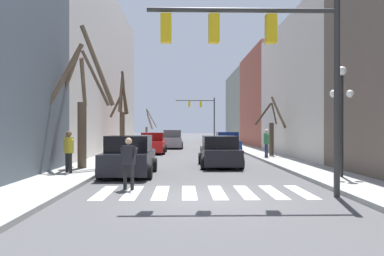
{
  "coord_description": "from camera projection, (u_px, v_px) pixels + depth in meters",
  "views": [
    {
      "loc": [
        -0.64,
        -10.9,
        2.08
      ],
      "look_at": [
        0.29,
        28.24,
        2.01
      ],
      "focal_mm": 35.0,
      "sensor_mm": 36.0,
      "label": 1
    }
  ],
  "objects": [
    {
      "name": "building_row_left",
      "position": [
        50.0,
        62.0,
        24.98
      ],
      "size": [
        6.0,
        39.95,
        13.41
      ],
      "color": "#515B66",
      "rests_on": "ground_plane"
    },
    {
      "name": "pedestrian_on_right_sidewalk",
      "position": [
        69.0,
        148.0,
        15.87
      ],
      "size": [
        0.59,
        0.61,
        1.77
      ],
      "rotation": [
        0.0,
        0.0,
        2.33
      ],
      "color": "black",
      "rests_on": "sidewalk_left"
    },
    {
      "name": "street_lamp_right_corner",
      "position": [
        342.0,
        99.0,
        14.58
      ],
      "size": [
        0.95,
        0.36,
        4.31
      ],
      "color": "black",
      "rests_on": "sidewalk_right"
    },
    {
      "name": "pedestrian_waiting_at_curb",
      "position": [
        266.0,
        141.0,
        24.09
      ],
      "size": [
        0.26,
        0.78,
        1.82
      ],
      "rotation": [
        0.0,
        0.0,
        1.62
      ],
      "color": "#282D47",
      "rests_on": "sidewalk_right"
    },
    {
      "name": "pedestrian_on_left_sidewalk",
      "position": [
        129.0,
        159.0,
        12.45
      ],
      "size": [
        0.69,
        0.45,
        1.73
      ],
      "rotation": [
        0.0,
        0.0,
        5.76
      ],
      "color": "black",
      "rests_on": "ground_plane"
    },
    {
      "name": "car_driving_away_lane",
      "position": [
        227.0,
        143.0,
        31.39
      ],
      "size": [
        2.1,
        4.37,
        1.69
      ],
      "rotation": [
        0.0,
        0.0,
        1.57
      ],
      "color": "navy",
      "rests_on": "ground_plane"
    },
    {
      "name": "car_parked_right_near",
      "position": [
        153.0,
        144.0,
        29.84
      ],
      "size": [
        2.06,
        4.62,
        1.66
      ],
      "rotation": [
        0.0,
        0.0,
        1.57
      ],
      "color": "red",
      "rests_on": "ground_plane"
    },
    {
      "name": "street_tree_right_near",
      "position": [
        81.0,
        101.0,
        17.9
      ],
      "size": [
        3.33,
        3.06,
        6.81
      ],
      "color": "brown",
      "rests_on": "sidewalk_left"
    },
    {
      "name": "street_tree_left_mid",
      "position": [
        148.0,
        130.0,
        44.71
      ],
      "size": [
        1.36,
        1.85,
        4.19
      ],
      "color": "brown",
      "rests_on": "sidewalk_left"
    },
    {
      "name": "street_tree_left_near",
      "position": [
        272.0,
        129.0,
        25.66
      ],
      "size": [
        1.61,
        2.65,
        4.06
      ],
      "color": "#473828",
      "rests_on": "sidewalk_right"
    },
    {
      "name": "traffic_signal_far",
      "position": [
        204.0,
        110.0,
        55.07
      ],
      "size": [
        5.79,
        0.28,
        6.45
      ],
      "color": "#2D2D2D",
      "rests_on": "ground_plane"
    },
    {
      "name": "car_driving_toward_lane",
      "position": [
        173.0,
        140.0,
        36.85
      ],
      "size": [
        2.07,
        4.35,
        1.82
      ],
      "rotation": [
        0.0,
        0.0,
        -1.57
      ],
      "color": "gray",
      "rests_on": "ground_plane"
    },
    {
      "name": "crosswalk_stripes",
      "position": [
        203.0,
        192.0,
        11.95
      ],
      "size": [
        6.75,
        2.6,
        0.01
      ],
      "color": "white",
      "rests_on": "ground_plane"
    },
    {
      "name": "sidewalk_left",
      "position": [
        19.0,
        197.0,
        10.78
      ],
      "size": [
        2.34,
        90.0,
        0.15
      ],
      "color": "#9E9E99",
      "rests_on": "ground_plane"
    },
    {
      "name": "ground_plane",
      "position": [
        205.0,
        198.0,
        10.91
      ],
      "size": [
        240.0,
        240.0,
        0.0
      ],
      "primitive_type": "plane",
      "color": "#4C4C4F"
    },
    {
      "name": "car_parked_right_far",
      "position": [
        220.0,
        152.0,
        19.82
      ],
      "size": [
        2.13,
        4.36,
        1.62
      ],
      "rotation": [
        0.0,
        0.0,
        1.57
      ],
      "color": "black",
      "rests_on": "ground_plane"
    },
    {
      "name": "building_row_right",
      "position": [
        292.0,
        97.0,
        34.85
      ],
      "size": [
        6.0,
        58.03,
        10.23
      ],
      "color": "#66564C",
      "rests_on": "ground_plane"
    },
    {
      "name": "traffic_signal_near",
      "position": [
        266.0,
        50.0,
        11.11
      ],
      "size": [
        5.75,
        0.28,
        5.96
      ],
      "color": "#2D2D2D",
      "rests_on": "ground_plane"
    },
    {
      "name": "pedestrian_near_right_corner",
      "position": [
        68.0,
        148.0,
        17.3
      ],
      "size": [
        0.49,
        0.61,
        1.62
      ],
      "rotation": [
        0.0,
        0.0,
        2.22
      ],
      "color": "#282D47",
      "rests_on": "sidewalk_left"
    },
    {
      "name": "car_at_intersection",
      "position": [
        129.0,
        157.0,
        16.23
      ],
      "size": [
        2.2,
        4.31,
        1.72
      ],
      "rotation": [
        0.0,
        0.0,
        1.57
      ],
      "color": "black",
      "rests_on": "ground_plane"
    },
    {
      "name": "street_tree_right_mid",
      "position": [
        122.0,
        115.0,
        28.14
      ],
      "size": [
        1.14,
        2.94,
        6.18
      ],
      "color": "#473828",
      "rests_on": "sidewalk_left"
    }
  ]
}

